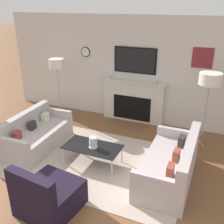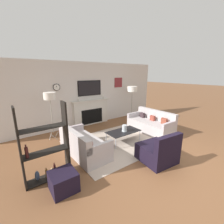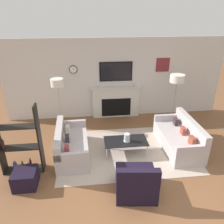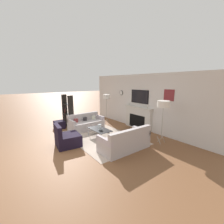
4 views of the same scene
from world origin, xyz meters
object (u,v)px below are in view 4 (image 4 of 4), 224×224
Objects in this scene: hurricane_candle at (100,127)px; ottoman at (59,125)px; couch_right at (125,142)px; couch_left at (86,124)px; armchair at (67,139)px; coffee_table at (100,130)px; floor_lamp_left at (106,97)px; floor_lamp_right at (163,105)px; shelf_unit at (68,113)px.

ottoman is at bearing -158.62° from hurricane_candle.
couch_right is at bearing 15.02° from ottoman.
armchair reaches higher than couch_left.
floor_lamp_left is at bearing 138.45° from coffee_table.
hurricane_candle is 0.13× the size of floor_lamp_right.
armchair is 2.71m from shelf_unit.
floor_lamp_left is at bearing 138.62° from hurricane_candle.
couch_left is 1.03× the size of shelf_unit.
couch_left is at bearing 24.95° from shelf_unit.
coffee_table is at bearing 21.90° from ottoman.
ottoman is at bearing -158.10° from coffee_table.
coffee_table is (-1.51, -0.09, 0.07)m from couch_right.
coffee_table is (0.03, 1.41, 0.09)m from armchair.
shelf_unit is at bearing 107.30° from ottoman.
floor_lamp_right is (1.86, 1.62, 1.03)m from hurricane_candle.
couch_left is 1.04× the size of floor_lamp_right.
floor_lamp_right is (0.38, 1.52, 1.22)m from couch_right.
shelf_unit is at bearing -155.32° from floor_lamp_right.
ottoman is (-0.52, -2.55, -1.30)m from floor_lamp_left.
floor_lamp_right reaches higher than coffee_table.
armchair reaches higher than coffee_table.
shelf_unit is (-2.53, -0.40, 0.25)m from hurricane_candle.
armchair reaches higher than hurricane_candle.
couch_right reaches higher than ottoman.
couch_left is 8.06× the size of hurricane_candle.
armchair is at bearing -91.14° from coffee_table.
couch_right is 1.08× the size of floor_lamp_left.
ottoman is at bearing -131.57° from couch_left.
shelf_unit is at bearing -155.05° from couch_left.
shelf_unit is (-2.48, 1.00, 0.45)m from armchair.
couch_left reaches higher than ottoman.
couch_left is at bearing 175.90° from hurricane_candle.
couch_right is at bearing 4.08° from hurricane_candle.
shelf_unit is at bearing -108.85° from floor_lamp_left.
armchair is 0.56× the size of floor_lamp_left.
couch_right is 1.60× the size of coffee_table.
floor_lamp_right reaches higher than floor_lamp_left.
floor_lamp_left is 0.99× the size of floor_lamp_right.
floor_lamp_right is at bearing 0.00° from floor_lamp_left.
floor_lamp_left is at bearing 104.37° from couch_left.
shelf_unit reaches higher than floor_lamp_right.
shelf_unit reaches higher than armchair.
coffee_table is 2.68m from floor_lamp_left.
armchair is at bearing -11.43° from ottoman.
couch_right is at bearing -24.54° from floor_lamp_left.
shelf_unit is (-2.50, -0.41, 0.36)m from coffee_table.
couch_right is 8.38× the size of hurricane_candle.
couch_left is 1.88× the size of armchair.
shelf_unit reaches higher than hurricane_candle.
floor_lamp_right reaches higher than couch_left.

